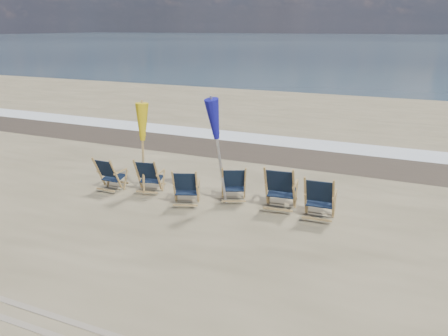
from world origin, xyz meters
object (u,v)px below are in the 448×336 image
object	(u,v)px
beach_chair_4	(294,190)
umbrella_yellow	(141,127)
beach_chair_2	(197,188)
beach_chair_5	(333,200)
beach_chair_1	(158,177)
beach_chair_3	(245,184)
umbrella_blue	(219,123)
beach_chair_0	(116,176)

from	to	relation	value
beach_chair_4	umbrella_yellow	world-z (taller)	umbrella_yellow
beach_chair_2	beach_chair_4	distance (m)	2.06
beach_chair_4	beach_chair_5	size ratio (longest dim) A/B	1.06
beach_chair_1	beach_chair_4	world-z (taller)	beach_chair_4
beach_chair_3	beach_chair_4	distance (m)	1.14
beach_chair_4	umbrella_blue	bearing A→B (deg)	1.62
beach_chair_2	beach_chair_5	world-z (taller)	beach_chair_5
beach_chair_1	umbrella_blue	bearing A→B (deg)	169.58
beach_chair_0	beach_chair_5	bearing A→B (deg)	-175.00
beach_chair_2	umbrella_blue	world-z (taller)	umbrella_blue
beach_chair_2	umbrella_blue	distance (m)	1.49
beach_chair_2	beach_chair_1	bearing A→B (deg)	-35.09
beach_chair_3	umbrella_blue	bearing A→B (deg)	12.87
beach_chair_1	beach_chair_5	size ratio (longest dim) A/B	0.89
beach_chair_1	beach_chair_3	distance (m)	2.06
umbrella_blue	umbrella_yellow	bearing A→B (deg)	-179.94
beach_chair_5	umbrella_yellow	distance (m)	4.51
beach_chair_1	beach_chair_2	size ratio (longest dim) A/B	0.99
beach_chair_1	beach_chair_3	world-z (taller)	beach_chair_3
beach_chair_2	beach_chair_3	distance (m)	1.07
beach_chair_5	umbrella_blue	size ratio (longest dim) A/B	0.41
beach_chair_5	umbrella_blue	distance (m)	2.79
beach_chair_4	umbrella_yellow	bearing A→B (deg)	-2.39
beach_chair_2	umbrella_yellow	xyz separation A→B (m)	(-1.54, 0.30, 1.15)
beach_chair_3	beach_chair_2	bearing A→B (deg)	13.00
beach_chair_4	umbrella_blue	world-z (taller)	umbrella_blue
beach_chair_2	beach_chair_5	bearing A→B (deg)	166.15
beach_chair_4	beach_chair_5	bearing A→B (deg)	163.32
umbrella_blue	beach_chair_5	bearing A→B (deg)	1.03
beach_chair_3	beach_chair_4	size ratio (longest dim) A/B	0.85
beach_chair_2	beach_chair_5	xyz separation A→B (m)	(2.84, 0.34, 0.05)
beach_chair_1	beach_chair_5	xyz separation A→B (m)	(4.01, 0.04, 0.05)
beach_chair_0	beach_chair_4	size ratio (longest dim) A/B	0.84
beach_chair_3	beach_chair_5	xyz separation A→B (m)	(1.98, -0.30, 0.05)
beach_chair_2	umbrella_yellow	bearing A→B (deg)	-31.65
beach_chair_1	umbrella_blue	world-z (taller)	umbrella_blue
beach_chair_5	beach_chair_3	bearing A→B (deg)	-11.83
beach_chair_1	umbrella_yellow	distance (m)	1.21
beach_chair_1	beach_chair_4	xyz separation A→B (m)	(3.17, 0.20, 0.08)
beach_chair_4	beach_chair_5	distance (m)	0.86
beach_chair_3	umbrella_yellow	distance (m)	2.68
beach_chair_1	beach_chair_3	xyz separation A→B (m)	(2.03, 0.34, 0.00)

